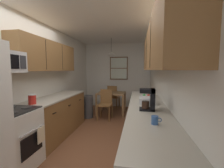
{
  "coord_description": "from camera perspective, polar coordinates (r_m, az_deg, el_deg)",
  "views": [
    {
      "loc": [
        0.83,
        -2.46,
        1.5
      ],
      "look_at": [
        0.15,
        1.48,
        1.12
      ],
      "focal_mm": 24.21,
      "sensor_mm": 36.0,
      "label": 1
    }
  ],
  "objects": [
    {
      "name": "pendant_light",
      "position": [
        5.13,
        -0.28,
        11.46
      ],
      "size": [
        0.28,
        0.28,
        0.56
      ],
      "color": "black"
    },
    {
      "name": "ground_plane",
      "position": [
        3.86,
        -3.57,
        -17.5
      ],
      "size": [
        12.0,
        12.0,
        0.0
      ],
      "primitive_type": "plane",
      "color": "brown"
    },
    {
      "name": "dish_towel",
      "position": [
        2.7,
        -25.23,
        -16.92
      ],
      "size": [
        0.02,
        0.16,
        0.24
      ],
      "primitive_type": "cube",
      "color": "beige"
    },
    {
      "name": "dining_chair_near",
      "position": [
        4.64,
        -2.52,
        -7.08
      ],
      "size": [
        0.42,
        0.42,
        0.9
      ],
      "color": "brown",
      "rests_on": "ground"
    },
    {
      "name": "counter_left",
      "position": [
        3.79,
        -19.92,
        -11.03
      ],
      "size": [
        0.64,
        1.92,
        0.9
      ],
      "color": "brown",
      "rests_on": "ground"
    },
    {
      "name": "wall_back",
      "position": [
        6.17,
        2.05,
        3.29
      ],
      "size": [
        4.4,
        0.1,
        2.55
      ],
      "primitive_type": "cube",
      "color": "white",
      "rests_on": "ground"
    },
    {
      "name": "trash_bin",
      "position": [
        4.85,
        -9.0,
        -8.43
      ],
      "size": [
        0.31,
        0.31,
        0.7
      ],
      "primitive_type": "cylinder",
      "color": "#3F3F42",
      "rests_on": "ground"
    },
    {
      "name": "fruit_bowl",
      "position": [
        3.27,
        12.81,
        -4.69
      ],
      "size": [
        0.21,
        0.21,
        0.09
      ],
      "color": "silver",
      "rests_on": "counter_right"
    },
    {
      "name": "mug_by_coffeemaker",
      "position": [
        1.78,
        15.92,
        -12.97
      ],
      "size": [
        0.11,
        0.08,
        0.09
      ],
      "color": "#335999",
      "rests_on": "counter_right"
    },
    {
      "name": "upper_cabinets_left",
      "position": [
        3.68,
        -22.92,
        9.6
      ],
      "size": [
        0.33,
        2.0,
        0.64
      ],
      "color": "brown"
    },
    {
      "name": "dish_rack",
      "position": [
        2.84,
        13.08,
        -5.97
      ],
      "size": [
        0.28,
        0.34,
        0.1
      ],
      "primitive_type": "cube",
      "color": "silver",
      "rests_on": "counter_right"
    },
    {
      "name": "dining_chair_far",
      "position": [
        5.78,
        0.35,
        -4.58
      ],
      "size": [
        0.45,
        0.45,
        0.9
      ],
      "color": "brown",
      "rests_on": "ground"
    },
    {
      "name": "dining_table",
      "position": [
        5.18,
        -0.27,
        -4.56
      ],
      "size": [
        0.93,
        0.78,
        0.72
      ],
      "color": "olive",
      "rests_on": "ground"
    },
    {
      "name": "microwave_over_range",
      "position": [
        2.7,
        -36.36,
        6.78
      ],
      "size": [
        0.39,
        0.58,
        0.32
      ],
      "color": "silver"
    },
    {
      "name": "ceiling_slab",
      "position": [
        3.72,
        -3.82,
        22.39
      ],
      "size": [
        4.4,
        9.0,
        0.08
      ],
      "primitive_type": "cube",
      "color": "white"
    },
    {
      "name": "storage_canister",
      "position": [
        3.01,
        -27.91,
        -5.07
      ],
      "size": [
        0.13,
        0.13,
        0.18
      ],
      "color": "red",
      "rests_on": "counter_left"
    },
    {
      "name": "wall_right",
      "position": [
        3.51,
        18.31,
        1.41
      ],
      "size": [
        0.1,
        9.0,
        2.55
      ],
      "primitive_type": "cube",
      "color": "white",
      "rests_on": "ground"
    },
    {
      "name": "wall_left",
      "position": [
        4.09,
        -22.4,
        1.81
      ],
      "size": [
        0.1,
        9.0,
        2.55
      ],
      "primitive_type": "cube",
      "color": "white",
      "rests_on": "ground"
    },
    {
      "name": "stove_range",
      "position": [
        2.81,
        -33.32,
        -17.02
      ],
      "size": [
        0.66,
        0.62,
        1.1
      ],
      "color": "white",
      "rests_on": "ground"
    },
    {
      "name": "back_window",
      "position": [
        6.08,
        2.59,
        5.94
      ],
      "size": [
        0.72,
        0.05,
        0.91
      ],
      "color": "brown"
    },
    {
      "name": "coffee_maker",
      "position": [
        2.32,
        13.85,
        -5.52
      ],
      "size": [
        0.22,
        0.18,
        0.32
      ],
      "color": "black",
      "rests_on": "counter_right"
    },
    {
      "name": "upper_cabinets_right",
      "position": [
        2.55,
        17.14,
        12.82
      ],
      "size": [
        0.33,
        3.02,
        0.68
      ],
      "color": "brown"
    },
    {
      "name": "counter_right",
      "position": [
        2.77,
        13.16,
        -17.04
      ],
      "size": [
        0.64,
        3.34,
        0.9
      ],
      "color": "brown",
      "rests_on": "ground"
    }
  ]
}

